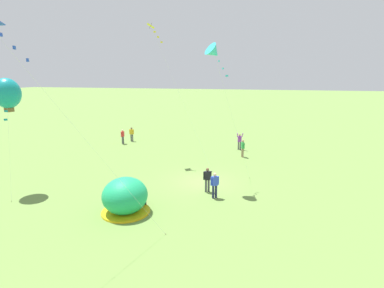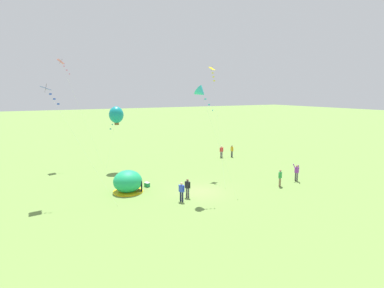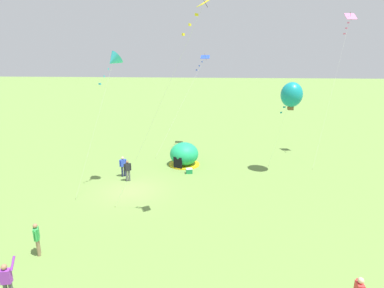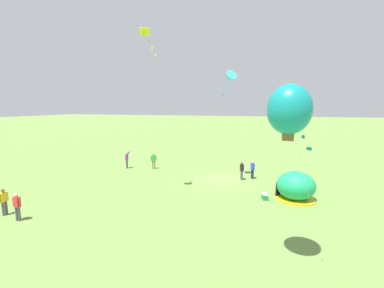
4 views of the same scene
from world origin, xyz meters
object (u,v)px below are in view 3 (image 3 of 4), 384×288
Objects in this scene: kite_pink at (349,21)px; kite_teal at (292,95)px; person_arms_raised at (7,280)px; person_near_tent at (123,165)px; kite_yellow at (197,17)px; kite_cyan at (113,60)px; popup_tent at (184,154)px; person_watching_sky at (128,170)px; person_center_field at (37,238)px; kite_blue at (203,60)px; cooler_box at (189,171)px.

kite_teal is at bearing -47.50° from kite_pink.
person_arms_raised is 0.25× the size of kite_teal.
kite_yellow reaches higher than person_near_tent.
popup_tent is at bearing 144.30° from kite_cyan.
popup_tent is 5.85m from person_watching_sky.
person_arms_raised is 1.10× the size of person_center_field.
person_watching_sky is at bearing 171.17° from person_center_field.
kite_pink is 1.34× the size of kite_blue.
person_arms_raised reaches higher than person_near_tent.
cooler_box is 0.35× the size of person_watching_sky.
person_near_tent is at bearing -136.84° from kite_yellow.
kite_pink reaches higher than kite_yellow.
kite_pink is at bearing 139.30° from kite_yellow.
kite_yellow reaches higher than person_arms_raised.
popup_tent is at bearing -168.86° from kite_yellow.
person_center_field is (-2.93, -0.61, -0.03)m from person_arms_raised.
person_arms_raised is at bearing -41.35° from kite_teal.
kite_pink is 20.83m from kite_cyan.
person_center_field is at bearing -48.27° from kite_pink.
person_watching_sky is 0.17× the size of kite_cyan.
kite_pink is (-7.07, 18.94, 11.68)m from person_near_tent.
kite_pink reaches higher than popup_tent.
kite_yellow is (10.53, 2.07, 10.34)m from popup_tent.
popup_tent reaches higher than cooler_box.
person_center_field is at bearing -48.56° from kite_teal.
cooler_box is 0.05× the size of kite_yellow.
popup_tent is 14.90m from kite_yellow.
kite_cyan is 12.87m from kite_blue.
kite_cyan is at bearing 170.31° from person_center_field.
kite_yellow is (7.16, 6.71, 10.37)m from person_near_tent.
person_near_tent is at bearing 175.58° from person_center_field.
kite_yellow is 12.32m from kite_teal.
kite_cyan reaches higher than cooler_box.
person_arms_raised is at bearing -4.05° from person_watching_sky.
popup_tent is at bearing -98.61° from kite_teal.
popup_tent reaches higher than person_arms_raised.
cooler_box is at bearing -170.75° from kite_yellow.
person_watching_sky is 8.45m from kite_cyan.
cooler_box is 14.00m from kite_yellow.
kite_teal is (5.03, -5.49, -5.96)m from kite_pink.
popup_tent is 1.63× the size of person_near_tent.
cooler_box is at bearing 103.15° from person_near_tent.
kite_blue reaches higher than popup_tent.
kite_yellow is (16.64, 0.79, 1.99)m from kite_blue.
kite_blue is at bearing 168.13° from popup_tent.
kite_teal is at bearing 143.74° from kite_yellow.
kite_blue is at bearing -177.28° from kite_yellow.
kite_yellow is (4.92, 6.11, 2.03)m from kite_cyan.
kite_blue is at bearing -100.50° from kite_pink.
kite_cyan is (2.24, 0.61, 8.35)m from person_near_tent.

